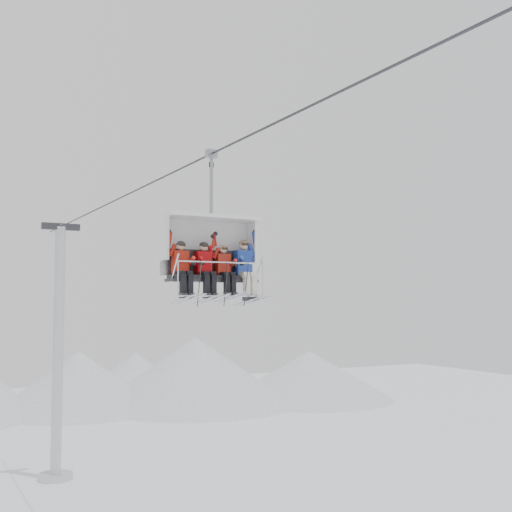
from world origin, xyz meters
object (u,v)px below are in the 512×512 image
chairlift_carrier (209,249)px  skier_center_right (225,269)px  skier_far_right (245,267)px  lift_tower_right (58,368)px  skier_center_left (205,267)px  skier_far_left (182,267)px

chairlift_carrier → skier_center_right: 0.71m
skier_far_right → chairlift_carrier: bearing=161.9°
lift_tower_right → skier_center_right: bearing=-89.1°
chairlift_carrier → skier_center_left: 0.66m
skier_center_left → skier_center_right: skier_center_left is taller
lift_tower_right → skier_center_left: size_ratio=7.99×
chairlift_carrier → skier_center_right: bearing=-45.0°
chairlift_carrier → skier_far_left: (-0.90, -0.32, -0.52)m
chairlift_carrier → lift_tower_right: bearing=90.0°
chairlift_carrier → skier_far_right: size_ratio=2.25×
skier_far_left → lift_tower_right: bearing=87.4°
lift_tower_right → skier_far_left: 20.16m
skier_far_left → skier_center_left: size_ratio=1.00×
skier_far_left → skier_center_left: skier_center_left is taller
skier_far_right → skier_center_left: bearing=-179.4°
skier_center_right → skier_far_right: (0.61, 0.02, 0.07)m
chairlift_carrier → skier_center_right: (0.32, -0.32, -0.55)m
lift_tower_right → skier_center_left: lift_tower_right is taller
chairlift_carrier → skier_center_right: size_ratio=2.36×
skier_center_right → lift_tower_right: bearing=90.9°
skier_far_left → skier_center_right: size_ratio=1.00×
skier_far_left → skier_center_right: (1.23, -0.01, -0.03)m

